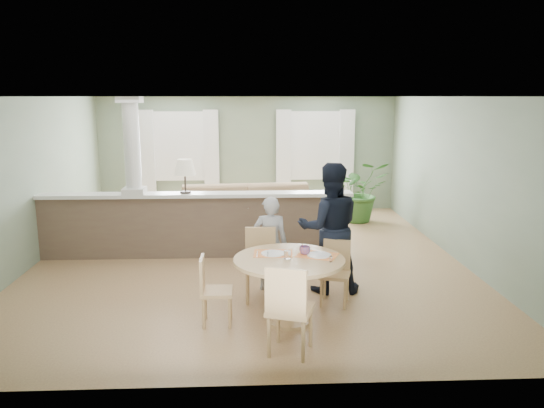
{
  "coord_description": "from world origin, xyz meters",
  "views": [
    {
      "loc": [
        -0.01,
        -8.6,
        2.7
      ],
      "look_at": [
        0.35,
        -1.0,
        1.15
      ],
      "focal_mm": 35.0,
      "sensor_mm": 36.0,
      "label": 1
    }
  ],
  "objects_px": {
    "chair_far_boy": "(260,260)",
    "chair_side": "(211,287)",
    "sofa": "(248,212)",
    "child_person": "(270,243)",
    "man_person": "(330,228)",
    "dining_table": "(290,271)",
    "houseplant": "(360,191)",
    "chair_far_man": "(336,269)",
    "chair_near": "(289,306)"
  },
  "relations": [
    {
      "from": "man_person",
      "to": "chair_far_man",
      "type": "bearing_deg",
      "value": 92.33
    },
    {
      "from": "chair_far_man",
      "to": "man_person",
      "type": "xyz_separation_m",
      "value": [
        -0.02,
        0.44,
        0.45
      ]
    },
    {
      "from": "chair_far_boy",
      "to": "child_person",
      "type": "bearing_deg",
      "value": 66.66
    },
    {
      "from": "dining_table",
      "to": "chair_far_boy",
      "type": "distance_m",
      "value": 0.88
    },
    {
      "from": "dining_table",
      "to": "child_person",
      "type": "distance_m",
      "value": 1.14
    },
    {
      "from": "chair_side",
      "to": "chair_near",
      "type": "bearing_deg",
      "value": -134.63
    },
    {
      "from": "man_person",
      "to": "chair_far_boy",
      "type": "bearing_deg",
      "value": 12.5
    },
    {
      "from": "sofa",
      "to": "man_person",
      "type": "height_order",
      "value": "man_person"
    },
    {
      "from": "chair_side",
      "to": "houseplant",
      "type": "bearing_deg",
      "value": -28.91
    },
    {
      "from": "dining_table",
      "to": "chair_far_boy",
      "type": "bearing_deg",
      "value": 112.25
    },
    {
      "from": "dining_table",
      "to": "chair_side",
      "type": "distance_m",
      "value": 0.96
    },
    {
      "from": "chair_far_man",
      "to": "dining_table",
      "type": "bearing_deg",
      "value": -121.76
    },
    {
      "from": "sofa",
      "to": "child_person",
      "type": "xyz_separation_m",
      "value": [
        0.31,
        -2.94,
        0.19
      ]
    },
    {
      "from": "chair_far_boy",
      "to": "houseplant",
      "type": "bearing_deg",
      "value": 63.86
    },
    {
      "from": "sofa",
      "to": "chair_far_boy",
      "type": "distance_m",
      "value": 3.27
    },
    {
      "from": "chair_near",
      "to": "child_person",
      "type": "xyz_separation_m",
      "value": [
        -0.1,
        1.99,
        0.12
      ]
    },
    {
      "from": "chair_far_man",
      "to": "man_person",
      "type": "bearing_deg",
      "value": 109.33
    },
    {
      "from": "child_person",
      "to": "man_person",
      "type": "xyz_separation_m",
      "value": [
        0.82,
        -0.1,
        0.24
      ]
    },
    {
      "from": "chair_near",
      "to": "chair_side",
      "type": "relative_size",
      "value": 1.2
    },
    {
      "from": "dining_table",
      "to": "child_person",
      "type": "xyz_separation_m",
      "value": [
        -0.18,
        1.13,
        0.03
      ]
    },
    {
      "from": "dining_table",
      "to": "man_person",
      "type": "bearing_deg",
      "value": 58.25
    },
    {
      "from": "man_person",
      "to": "sofa",
      "type": "bearing_deg",
      "value": -70.27
    },
    {
      "from": "dining_table",
      "to": "chair_side",
      "type": "bearing_deg",
      "value": -179.01
    },
    {
      "from": "man_person",
      "to": "houseplant",
      "type": "bearing_deg",
      "value": -107.99
    },
    {
      "from": "sofa",
      "to": "chair_far_boy",
      "type": "relative_size",
      "value": 3.47
    },
    {
      "from": "chair_far_boy",
      "to": "chair_near",
      "type": "relative_size",
      "value": 0.96
    },
    {
      "from": "houseplant",
      "to": "chair_far_boy",
      "type": "relative_size",
      "value": 1.39
    },
    {
      "from": "chair_far_man",
      "to": "chair_near",
      "type": "distance_m",
      "value": 1.63
    },
    {
      "from": "dining_table",
      "to": "man_person",
      "type": "xyz_separation_m",
      "value": [
        0.64,
        1.03,
        0.27
      ]
    },
    {
      "from": "chair_far_boy",
      "to": "chair_side",
      "type": "relative_size",
      "value": 1.15
    },
    {
      "from": "chair_far_boy",
      "to": "chair_side",
      "type": "xyz_separation_m",
      "value": [
        -0.61,
        -0.82,
        -0.07
      ]
    },
    {
      "from": "houseplant",
      "to": "chair_far_man",
      "type": "xyz_separation_m",
      "value": [
        -1.3,
        -4.65,
        -0.21
      ]
    },
    {
      "from": "chair_far_man",
      "to": "chair_side",
      "type": "bearing_deg",
      "value": -142.82
    },
    {
      "from": "sofa",
      "to": "chair_far_boy",
      "type": "height_order",
      "value": "sofa"
    },
    {
      "from": "houseplant",
      "to": "chair_side",
      "type": "height_order",
      "value": "houseplant"
    },
    {
      "from": "chair_far_man",
      "to": "man_person",
      "type": "distance_m",
      "value": 0.63
    },
    {
      "from": "sofa",
      "to": "chair_far_man",
      "type": "distance_m",
      "value": 3.66
    },
    {
      "from": "sofa",
      "to": "chair_side",
      "type": "height_order",
      "value": "sofa"
    },
    {
      "from": "sofa",
      "to": "man_person",
      "type": "bearing_deg",
      "value": -74.83
    },
    {
      "from": "sofa",
      "to": "child_person",
      "type": "distance_m",
      "value": 2.96
    },
    {
      "from": "chair_far_man",
      "to": "man_person",
      "type": "height_order",
      "value": "man_person"
    },
    {
      "from": "sofa",
      "to": "chair_far_man",
      "type": "bearing_deg",
      "value": -76.89
    },
    {
      "from": "sofa",
      "to": "chair_near",
      "type": "height_order",
      "value": "chair_near"
    },
    {
      "from": "chair_side",
      "to": "sofa",
      "type": "bearing_deg",
      "value": -6.38
    },
    {
      "from": "chair_far_boy",
      "to": "chair_side",
      "type": "height_order",
      "value": "chair_far_boy"
    },
    {
      "from": "child_person",
      "to": "sofa",
      "type": "bearing_deg",
      "value": -81.46
    },
    {
      "from": "houseplant",
      "to": "chair_near",
      "type": "relative_size",
      "value": 1.33
    },
    {
      "from": "chair_far_man",
      "to": "houseplant",
      "type": "bearing_deg",
      "value": 90.82
    },
    {
      "from": "dining_table",
      "to": "chair_near",
      "type": "height_order",
      "value": "chair_near"
    },
    {
      "from": "chair_far_boy",
      "to": "chair_near",
      "type": "distance_m",
      "value": 1.69
    }
  ]
}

